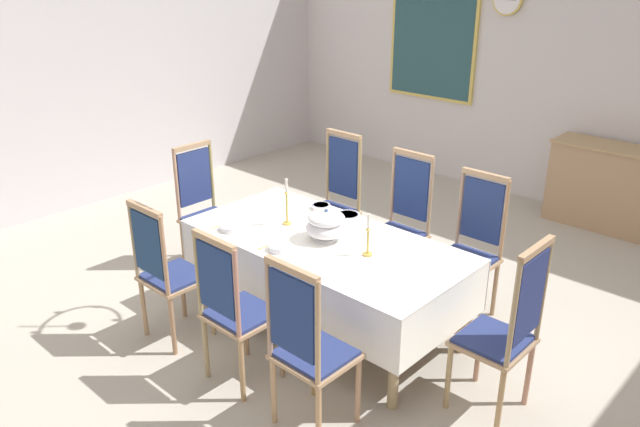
# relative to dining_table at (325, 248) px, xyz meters

# --- Properties ---
(ground) EXTENTS (7.61, 7.13, 0.04)m
(ground) POSITION_rel_dining_table_xyz_m (0.00, 0.21, -0.70)
(ground) COLOR #ABA496
(back_wall) EXTENTS (7.61, 0.08, 3.20)m
(back_wall) POSITION_rel_dining_table_xyz_m (0.00, 3.82, 0.92)
(back_wall) COLOR silver
(back_wall) RESTS_ON ground
(left_wall) EXTENTS (0.08, 7.13, 3.20)m
(left_wall) POSITION_rel_dining_table_xyz_m (-3.85, 0.21, 0.92)
(left_wall) COLOR silver
(left_wall) RESTS_ON ground
(dining_table) EXTENTS (2.17, 1.05, 0.75)m
(dining_table) POSITION_rel_dining_table_xyz_m (0.00, 0.00, 0.00)
(dining_table) COLOR #9C8066
(dining_table) RESTS_ON ground
(tablecloth) EXTENTS (2.19, 1.07, 0.40)m
(tablecloth) POSITION_rel_dining_table_xyz_m (0.00, -0.00, -0.03)
(tablecloth) COLOR white
(tablecloth) RESTS_ON dining_table
(chair_south_a) EXTENTS (0.44, 0.42, 1.13)m
(chair_south_a) POSITION_rel_dining_table_xyz_m (-0.73, -0.93, -0.09)
(chair_south_a) COLOR #9E795A
(chair_south_a) RESTS_ON ground
(chair_north_a) EXTENTS (0.44, 0.42, 1.24)m
(chair_north_a) POSITION_rel_dining_table_xyz_m (-0.73, 0.94, -0.05)
(chair_north_a) COLOR #AA7656
(chair_north_a) RESTS_ON ground
(chair_south_b) EXTENTS (0.44, 0.42, 1.13)m
(chair_south_b) POSITION_rel_dining_table_xyz_m (0.04, -0.93, -0.09)
(chair_south_b) COLOR #A97F5A
(chair_south_b) RESTS_ON ground
(chair_north_b) EXTENTS (0.44, 0.42, 1.21)m
(chair_north_b) POSITION_rel_dining_table_xyz_m (0.04, 0.93, -0.06)
(chair_north_b) COLOR #9C8660
(chair_north_b) RESTS_ON ground
(chair_south_c) EXTENTS (0.44, 0.42, 1.17)m
(chair_south_c) POSITION_rel_dining_table_xyz_m (0.71, -0.93, -0.08)
(chair_south_c) COLOR tan
(chair_south_c) RESTS_ON ground
(chair_north_c) EXTENTS (0.44, 0.42, 1.18)m
(chair_north_c) POSITION_rel_dining_table_xyz_m (0.71, 0.93, -0.07)
(chair_north_c) COLOR #A97F5B
(chair_north_c) RESTS_ON ground
(chair_head_west) EXTENTS (0.42, 0.44, 1.18)m
(chair_head_west) POSITION_rel_dining_table_xyz_m (-1.49, -0.00, -0.08)
(chair_head_west) COLOR #9A7E5B
(chair_head_west) RESTS_ON ground
(chair_head_east) EXTENTS (0.42, 0.44, 1.22)m
(chair_head_east) POSITION_rel_dining_table_xyz_m (1.49, 0.00, -0.06)
(chair_head_east) COLOR #A18559
(chair_head_east) RESTS_ON ground
(soup_tureen) EXTENTS (0.31, 0.31, 0.25)m
(soup_tureen) POSITION_rel_dining_table_xyz_m (0.01, -0.00, 0.20)
(soup_tureen) COLOR silver
(soup_tureen) RESTS_ON tablecloth
(candlestick_west) EXTENTS (0.07, 0.07, 0.38)m
(candlestick_west) POSITION_rel_dining_table_xyz_m (-0.41, -0.00, 0.23)
(candlestick_west) COLOR gold
(candlestick_west) RESTS_ON tablecloth
(candlestick_east) EXTENTS (0.07, 0.07, 0.32)m
(candlestick_east) POSITION_rel_dining_table_xyz_m (0.41, -0.00, 0.20)
(candlestick_east) COLOR gold
(candlestick_east) RESTS_ON tablecloth
(bowl_near_left) EXTENTS (0.16, 0.16, 0.04)m
(bowl_near_left) POSITION_rel_dining_table_xyz_m (-0.11, -0.37, 0.10)
(bowl_near_left) COLOR silver
(bowl_near_left) RESTS_ON tablecloth
(bowl_near_right) EXTENTS (0.18, 0.18, 0.04)m
(bowl_near_right) POSITION_rel_dining_table_xyz_m (-0.64, -0.37, 0.10)
(bowl_near_right) COLOR silver
(bowl_near_right) RESTS_ON tablecloth
(bowl_far_left) EXTENTS (0.16, 0.16, 0.04)m
(bowl_far_left) POSITION_rel_dining_table_xyz_m (-0.43, 0.42, 0.10)
(bowl_far_left) COLOR silver
(bowl_far_left) RESTS_ON tablecloth
(bowl_far_right) EXTENTS (0.20, 0.20, 0.04)m
(bowl_far_right) POSITION_rel_dining_table_xyz_m (-0.12, 0.41, 0.10)
(bowl_far_right) COLOR silver
(bowl_far_right) RESTS_ON tablecloth
(spoon_primary) EXTENTS (0.03, 0.18, 0.01)m
(spoon_primary) POSITION_rel_dining_table_xyz_m (-0.22, -0.34, 0.08)
(spoon_primary) COLOR gold
(spoon_primary) RESTS_ON tablecloth
(spoon_secondary) EXTENTS (0.05, 0.18, 0.01)m
(spoon_secondary) POSITION_rel_dining_table_xyz_m (-0.76, -0.35, 0.08)
(spoon_secondary) COLOR gold
(spoon_secondary) RESTS_ON tablecloth
(sideboard) EXTENTS (1.44, 0.48, 0.90)m
(sideboard) POSITION_rel_dining_table_xyz_m (0.99, 3.50, -0.22)
(sideboard) COLOR #A4805D
(sideboard) RESTS_ON ground
(framed_painting) EXTENTS (1.25, 0.05, 1.46)m
(framed_painting) POSITION_rel_dining_table_xyz_m (-1.60, 3.75, 1.06)
(framed_painting) COLOR #D1B251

